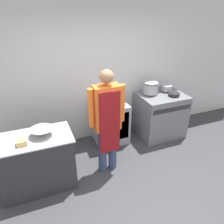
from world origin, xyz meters
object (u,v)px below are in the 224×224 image
mixing_bowl (42,132)px  stock_pot (151,87)px  stove (160,115)px  person_cook (107,118)px  fridge_unit (111,123)px  saute_pan (174,94)px  sauce_pot (167,88)px  plastic_tub (22,142)px

mixing_bowl → stock_pot: size_ratio=1.09×
stove → person_cook: (-1.46, -0.68, 0.55)m
stove → fridge_unit: stove is taller
stove → stock_pot: bearing=147.3°
mixing_bowl → saute_pan: (2.64, 0.48, 0.02)m
mixing_bowl → saute_pan: 2.68m
fridge_unit → person_cook: 1.07m
mixing_bowl → sauce_pot: 2.74m
person_cook → sauce_pot: bearing=26.3°
fridge_unit → saute_pan: saute_pan is taller
saute_pan → fridge_unit: bearing=168.4°
stove → mixing_bowl: (-2.45, -0.61, 0.48)m
person_cook → stock_pot: bearing=33.1°
mixing_bowl → stock_pot: bearing=18.5°
fridge_unit → stove: bearing=-6.7°
person_cook → plastic_tub: (-1.27, -0.07, -0.08)m
plastic_tub → saute_pan: bearing=11.9°
stove → stock_pot: 0.66m
sauce_pot → person_cook: bearing=-153.7°
mixing_bowl → saute_pan: mixing_bowl is taller
person_cook → stove: bearing=24.9°
person_cook → sauce_pot: person_cook is taller
mixing_bowl → fridge_unit: bearing=28.8°
plastic_tub → stock_pot: size_ratio=0.44×
stock_pot → saute_pan: stock_pot is taller
mixing_bowl → sauce_pot: sauce_pot is taller
fridge_unit → plastic_tub: (-1.64, -0.88, 0.51)m
plastic_tub → sauce_pot: (2.92, 0.89, 0.07)m
mixing_bowl → stock_pot: (2.24, 0.75, 0.12)m
fridge_unit → mixing_bowl: bearing=-151.2°
saute_pan → sauce_pot: sauce_pot is taller
person_cook → saute_pan: (1.65, 0.55, -0.04)m
stove → plastic_tub: plastic_tub is taller
saute_pan → mixing_bowl: bearing=-169.7°
stove → person_cook: bearing=-155.1°
stove → sauce_pot: 0.58m
plastic_tub → sauce_pot: size_ratio=0.61×
mixing_bowl → stock_pot: stock_pot is taller
fridge_unit → saute_pan: bearing=-11.6°
stove → stock_pot: size_ratio=3.03×
stove → sauce_pot: bearing=35.9°
saute_pan → sauce_pot: bearing=90.0°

